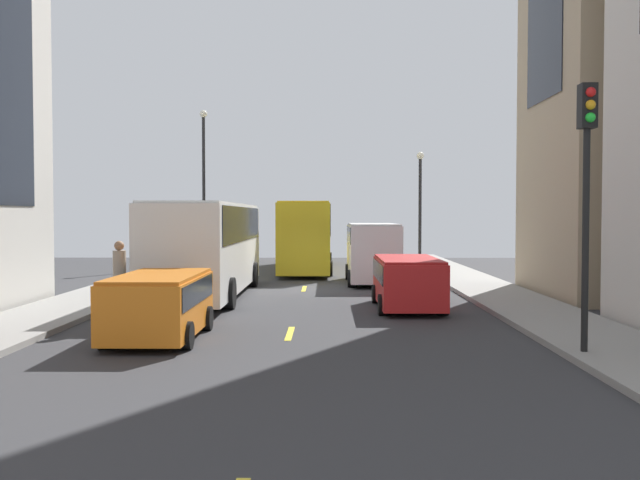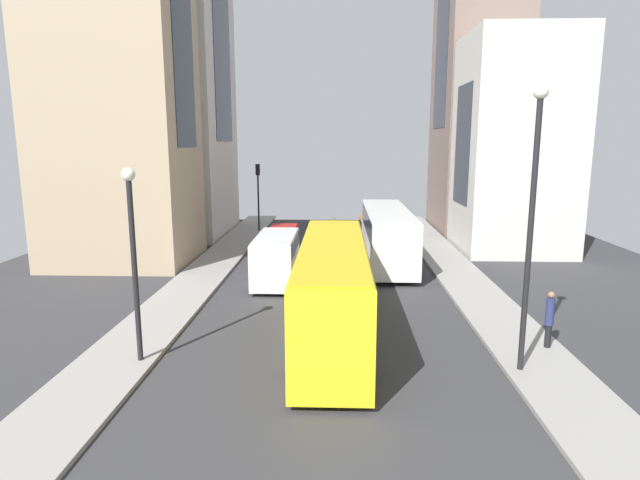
{
  "view_description": "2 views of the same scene",
  "coord_description": "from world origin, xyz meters",
  "px_view_note": "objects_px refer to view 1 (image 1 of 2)",
  "views": [
    {
      "loc": [
        0.93,
        -27.62,
        2.93
      ],
      "look_at": [
        0.6,
        3.44,
        1.83
      ],
      "focal_mm": 39.09,
      "sensor_mm": 36.0,
      "label": 1
    },
    {
      "loc": [
        -0.36,
        29.0,
        7.4
      ],
      "look_at": [
        0.53,
        3.69,
        2.61
      ],
      "focal_mm": 29.34,
      "sensor_mm": 36.0,
      "label": 2
    }
  ],
  "objects_px": {
    "car_red_1": "(408,279)",
    "pedestrian_crossing_near": "(170,245)",
    "city_bus_white": "(208,241)",
    "car_orange_0": "(159,301)",
    "traffic_light_near_corner": "(587,165)",
    "delivery_van_white": "(373,248)",
    "pedestrian_walking_far": "(120,281)",
    "streetcar_yellow": "(307,231)"
  },
  "relations": [
    {
      "from": "streetcar_yellow",
      "to": "car_red_1",
      "type": "relative_size",
      "value": 2.73
    },
    {
      "from": "city_bus_white",
      "to": "pedestrian_walking_far",
      "type": "relative_size",
      "value": 4.91
    },
    {
      "from": "pedestrian_crossing_near",
      "to": "streetcar_yellow",
      "type": "bearing_deg",
      "value": -26.85
    },
    {
      "from": "pedestrian_crossing_near",
      "to": "traffic_light_near_corner",
      "type": "bearing_deg",
      "value": -76.39
    },
    {
      "from": "delivery_van_white",
      "to": "streetcar_yellow",
      "type": "bearing_deg",
      "value": 112.73
    },
    {
      "from": "pedestrian_crossing_near",
      "to": "pedestrian_walking_far",
      "type": "xyz_separation_m",
      "value": [
        3.4,
        -20.69,
        -0.05
      ]
    },
    {
      "from": "car_orange_0",
      "to": "car_red_1",
      "type": "height_order",
      "value": "car_red_1"
    },
    {
      "from": "car_orange_0",
      "to": "pedestrian_crossing_near",
      "type": "distance_m",
      "value": 22.86
    },
    {
      "from": "city_bus_white",
      "to": "delivery_van_white",
      "type": "bearing_deg",
      "value": 38.07
    },
    {
      "from": "car_orange_0",
      "to": "car_red_1",
      "type": "relative_size",
      "value": 0.91
    },
    {
      "from": "pedestrian_crossing_near",
      "to": "city_bus_white",
      "type": "bearing_deg",
      "value": -87.94
    },
    {
      "from": "traffic_light_near_corner",
      "to": "car_red_1",
      "type": "bearing_deg",
      "value": 109.9
    },
    {
      "from": "car_red_1",
      "to": "pedestrian_crossing_near",
      "type": "relative_size",
      "value": 2.2
    },
    {
      "from": "delivery_van_white",
      "to": "car_orange_0",
      "type": "bearing_deg",
      "value": -113.53
    },
    {
      "from": "streetcar_yellow",
      "to": "pedestrian_walking_far",
      "type": "height_order",
      "value": "streetcar_yellow"
    },
    {
      "from": "delivery_van_white",
      "to": "pedestrian_walking_far",
      "type": "distance_m",
      "value": 14.04
    },
    {
      "from": "delivery_van_white",
      "to": "city_bus_white",
      "type": "bearing_deg",
      "value": -141.93
    },
    {
      "from": "pedestrian_crossing_near",
      "to": "traffic_light_near_corner",
      "type": "relative_size",
      "value": 0.38
    },
    {
      "from": "streetcar_yellow",
      "to": "pedestrian_walking_far",
      "type": "relative_size",
      "value": 5.43
    },
    {
      "from": "delivery_van_white",
      "to": "pedestrian_walking_far",
      "type": "relative_size",
      "value": 2.35
    },
    {
      "from": "city_bus_white",
      "to": "car_red_1",
      "type": "distance_m",
      "value": 7.64
    },
    {
      "from": "car_red_1",
      "to": "car_orange_0",
      "type": "bearing_deg",
      "value": -140.15
    },
    {
      "from": "streetcar_yellow",
      "to": "car_red_1",
      "type": "distance_m",
      "value": 15.95
    },
    {
      "from": "car_orange_0",
      "to": "pedestrian_walking_far",
      "type": "relative_size",
      "value": 1.81
    },
    {
      "from": "car_red_1",
      "to": "streetcar_yellow",
      "type": "bearing_deg",
      "value": 103.14
    },
    {
      "from": "city_bus_white",
      "to": "car_red_1",
      "type": "relative_size",
      "value": 2.47
    },
    {
      "from": "city_bus_white",
      "to": "traffic_light_near_corner",
      "type": "relative_size",
      "value": 2.05
    },
    {
      "from": "delivery_van_white",
      "to": "car_red_1",
      "type": "distance_m",
      "value": 8.23
    },
    {
      "from": "streetcar_yellow",
      "to": "car_orange_0",
      "type": "height_order",
      "value": "streetcar_yellow"
    },
    {
      "from": "pedestrian_walking_far",
      "to": "city_bus_white",
      "type": "bearing_deg",
      "value": 37.97
    },
    {
      "from": "streetcar_yellow",
      "to": "car_orange_0",
      "type": "bearing_deg",
      "value": -97.82
    },
    {
      "from": "traffic_light_near_corner",
      "to": "delivery_van_white",
      "type": "bearing_deg",
      "value": 101.82
    },
    {
      "from": "delivery_van_white",
      "to": "car_red_1",
      "type": "xyz_separation_m",
      "value": [
        0.56,
        -8.2,
        -0.56
      ]
    },
    {
      "from": "delivery_van_white",
      "to": "car_orange_0",
      "type": "distance_m",
      "value": 14.85
    },
    {
      "from": "car_orange_0",
      "to": "pedestrian_crossing_near",
      "type": "relative_size",
      "value": 2.0
    },
    {
      "from": "pedestrian_walking_far",
      "to": "traffic_light_near_corner",
      "type": "bearing_deg",
      "value": -62.74
    },
    {
      "from": "car_orange_0",
      "to": "traffic_light_near_corner",
      "type": "height_order",
      "value": "traffic_light_near_corner"
    },
    {
      "from": "streetcar_yellow",
      "to": "pedestrian_walking_far",
      "type": "xyz_separation_m",
      "value": [
        -4.31,
        -19.25,
        -0.91
      ]
    },
    {
      "from": "city_bus_white",
      "to": "pedestrian_walking_far",
      "type": "distance_m",
      "value": 7.19
    },
    {
      "from": "pedestrian_crossing_near",
      "to": "traffic_light_near_corner",
      "type": "distance_m",
      "value": 28.37
    },
    {
      "from": "streetcar_yellow",
      "to": "traffic_light_near_corner",
      "type": "relative_size",
      "value": 2.27
    },
    {
      "from": "pedestrian_walking_far",
      "to": "car_red_1",
      "type": "bearing_deg",
      "value": -17.71
    }
  ]
}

